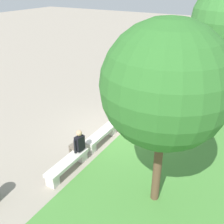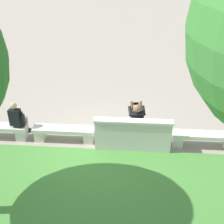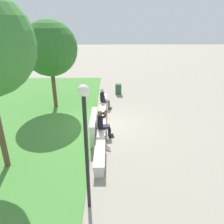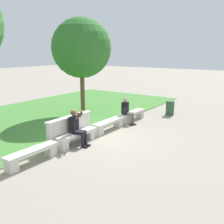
# 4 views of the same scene
# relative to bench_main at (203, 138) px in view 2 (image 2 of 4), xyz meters

# --- Properties ---
(ground_plane) EXTENTS (80.00, 80.00, 0.00)m
(ground_plane) POSITION_rel_bench_main_xyz_m (3.04, 0.00, -0.30)
(ground_plane) COLOR gray
(bench_main) EXTENTS (1.82, 0.40, 0.45)m
(bench_main) POSITION_rel_bench_main_xyz_m (0.00, 0.00, 0.00)
(bench_main) COLOR beige
(bench_main) RESTS_ON ground
(bench_near) EXTENTS (1.82, 0.40, 0.45)m
(bench_near) POSITION_rel_bench_main_xyz_m (2.03, 0.00, 0.00)
(bench_near) COLOR beige
(bench_near) RESTS_ON ground
(bench_mid) EXTENTS (1.82, 0.40, 0.45)m
(bench_mid) POSITION_rel_bench_main_xyz_m (4.06, 0.00, 0.00)
(bench_mid) COLOR beige
(bench_mid) RESTS_ON ground
(backrest_wall_with_plaque) EXTENTS (2.18, 0.24, 1.01)m
(backrest_wall_with_plaque) POSITION_rel_bench_main_xyz_m (2.03, 0.34, 0.22)
(backrest_wall_with_plaque) COLOR beige
(backrest_wall_with_plaque) RESTS_ON ground
(person_photographer) EXTENTS (0.51, 0.76, 1.32)m
(person_photographer) POSITION_rel_bench_main_xyz_m (1.95, -0.08, 0.44)
(person_photographer) COLOR black
(person_photographer) RESTS_ON ground
(person_distant) EXTENTS (0.48, 0.70, 1.26)m
(person_distant) POSITION_rel_bench_main_xyz_m (5.42, -0.07, 0.38)
(person_distant) COLOR black
(person_distant) RESTS_ON ground
(backpack) EXTENTS (0.28, 0.24, 0.43)m
(backpack) POSITION_rel_bench_main_xyz_m (5.36, -0.02, 0.33)
(backpack) COLOR black
(backpack) RESTS_ON bench_far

